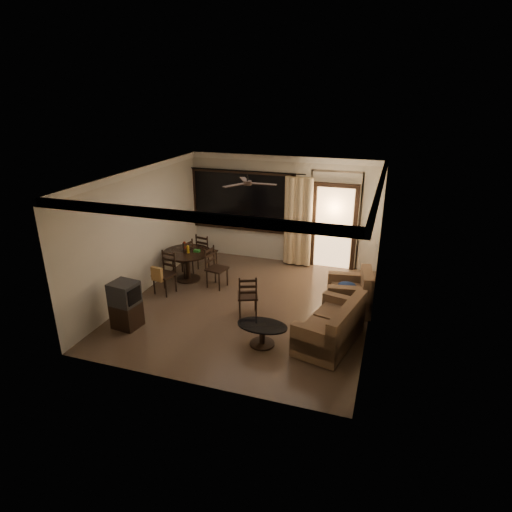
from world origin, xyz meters
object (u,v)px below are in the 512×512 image
(dining_chair_east, at_px, (217,275))
(side_chair, at_px, (248,303))
(dining_table, at_px, (187,258))
(dining_chair_north, at_px, (207,258))
(dining_chair_west, at_px, (183,265))
(coffee_table, at_px, (262,331))
(sofa, at_px, (333,328))
(tv_cabinet, at_px, (126,305))
(dining_chair_south, at_px, (164,281))
(armchair, at_px, (352,295))

(dining_chair_east, height_order, side_chair, dining_chair_east)
(dining_table, distance_m, dining_chair_north, 0.84)
(dining_chair_west, distance_m, coffee_table, 3.62)
(dining_chair_east, bearing_deg, dining_table, 89.92)
(dining_table, height_order, sofa, dining_table)
(dining_chair_north, distance_m, tv_cabinet, 3.17)
(dining_chair_north, bearing_deg, dining_table, 90.12)
(dining_chair_south, bearing_deg, armchair, 17.51)
(sofa, height_order, coffee_table, sofa)
(tv_cabinet, bearing_deg, dining_chair_west, 98.73)
(dining_table, bearing_deg, dining_chair_east, -11.05)
(dining_chair_east, xyz_separation_m, sofa, (2.94, -1.61, 0.05))
(dining_table, bearing_deg, armchair, -5.40)
(side_chair, bearing_deg, coffee_table, 101.32)
(dining_chair_north, relative_size, coffee_table, 1.03)
(dining_chair_east, bearing_deg, coffee_table, -128.12)
(armchair, xyz_separation_m, coffee_table, (-1.38, -1.80, -0.09))
(dining_table, xyz_separation_m, sofa, (3.76, -1.77, -0.24))
(tv_cabinet, xyz_separation_m, side_chair, (2.08, 1.15, -0.20))
(dining_table, distance_m, sofa, 4.16)
(coffee_table, bearing_deg, dining_chair_south, 154.01)
(tv_cabinet, relative_size, coffee_table, 1.01)
(dining_chair_south, bearing_deg, dining_table, 89.89)
(sofa, distance_m, side_chair, 1.88)
(dining_table, xyz_separation_m, tv_cabinet, (-0.12, -2.38, -0.10))
(dining_chair_east, bearing_deg, dining_chair_north, 46.76)
(dining_table, height_order, armchair, dining_table)
(coffee_table, bearing_deg, armchair, 52.61)
(dining_table, height_order, coffee_table, dining_table)
(dining_table, xyz_separation_m, dining_chair_north, (0.15, 0.77, -0.29))
(sofa, distance_m, coffee_table, 1.27)
(dining_table, xyz_separation_m, coffee_table, (2.56, -2.17, -0.30))
(dining_chair_east, relative_size, coffee_table, 1.03)
(sofa, bearing_deg, tv_cabinet, -157.67)
(dining_table, height_order, tv_cabinet, dining_table)
(dining_chair_west, bearing_deg, dining_chair_east, 83.68)
(dining_table, bearing_deg, dining_chair_south, -101.08)
(dining_table, bearing_deg, tv_cabinet, -92.98)
(armchair, height_order, coffee_table, armchair)
(dining_chair_south, xyz_separation_m, coffee_table, (2.73, -1.33, -0.03))
(dining_chair_south, bearing_deg, coffee_table, -15.02)
(armchair, height_order, side_chair, side_chair)
(dining_table, xyz_separation_m, dining_chair_west, (-0.20, 0.16, -0.29))
(dining_chair_west, height_order, dining_chair_east, same)
(sofa, height_order, side_chair, side_chair)
(dining_chair_west, bearing_deg, tv_cabinet, 12.77)
(dining_chair_north, distance_m, coffee_table, 3.81)
(dining_chair_north, bearing_deg, dining_chair_east, 136.76)
(dining_table, distance_m, side_chair, 2.33)
(dining_chair_east, bearing_deg, sofa, -107.67)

